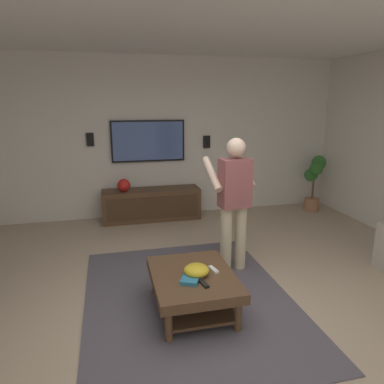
{
  "coord_description": "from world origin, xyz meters",
  "views": [
    {
      "loc": [
        -3.02,
        0.93,
        2.05
      ],
      "look_at": [
        0.85,
        0.0,
        1.02
      ],
      "focal_mm": 33.11,
      "sensor_mm": 36.0,
      "label": 1
    }
  ],
  "objects_px": {
    "coffee_table": "(193,283)",
    "tv": "(148,141)",
    "wall_speaker_left": "(207,142)",
    "media_console": "(152,204)",
    "potted_plant_tall": "(314,178)",
    "person_standing": "(234,197)",
    "vase_round": "(124,185)",
    "book": "(190,279)",
    "remote_black": "(204,284)",
    "bowl": "(197,270)",
    "wall_speaker_right": "(90,139)",
    "remote_grey": "(196,280)",
    "remote_white": "(213,269)"
  },
  "relations": [
    {
      "from": "wall_speaker_left",
      "to": "media_console",
      "type": "bearing_deg",
      "value": 103.32
    },
    {
      "from": "bowl",
      "to": "media_console",
      "type": "bearing_deg",
      "value": 1.23
    },
    {
      "from": "person_standing",
      "to": "bowl",
      "type": "relative_size",
      "value": 6.64
    },
    {
      "from": "coffee_table",
      "to": "tv",
      "type": "height_order",
      "value": "tv"
    },
    {
      "from": "remote_black",
      "to": "wall_speaker_right",
      "type": "xyz_separation_m",
      "value": [
        3.41,
        1.06,
        1.0
      ]
    },
    {
      "from": "media_console",
      "to": "vase_round",
      "type": "relative_size",
      "value": 7.73
    },
    {
      "from": "person_standing",
      "to": "wall_speaker_right",
      "type": "bearing_deg",
      "value": 28.9
    },
    {
      "from": "media_console",
      "to": "book",
      "type": "distance_m",
      "value": 3.05
    },
    {
      "from": "remote_grey",
      "to": "vase_round",
      "type": "distance_m",
      "value": 3.07
    },
    {
      "from": "remote_black",
      "to": "book",
      "type": "xyz_separation_m",
      "value": [
        0.11,
        0.1,
        0.01
      ]
    },
    {
      "from": "remote_black",
      "to": "media_console",
      "type": "bearing_deg",
      "value": 169.94
    },
    {
      "from": "remote_black",
      "to": "remote_grey",
      "type": "distance_m",
      "value": 0.1
    },
    {
      "from": "tv",
      "to": "remote_white",
      "type": "height_order",
      "value": "tv"
    },
    {
      "from": "vase_round",
      "to": "media_console",
      "type": "bearing_deg",
      "value": -84.43
    },
    {
      "from": "remote_grey",
      "to": "media_console",
      "type": "bearing_deg",
      "value": -121.24
    },
    {
      "from": "tv",
      "to": "remote_black",
      "type": "height_order",
      "value": "tv"
    },
    {
      "from": "coffee_table",
      "to": "tv",
      "type": "relative_size",
      "value": 0.78
    },
    {
      "from": "coffee_table",
      "to": "potted_plant_tall",
      "type": "distance_m",
      "value": 4.13
    },
    {
      "from": "potted_plant_tall",
      "to": "bowl",
      "type": "height_order",
      "value": "potted_plant_tall"
    },
    {
      "from": "coffee_table",
      "to": "vase_round",
      "type": "height_order",
      "value": "vase_round"
    },
    {
      "from": "remote_black",
      "to": "wall_speaker_left",
      "type": "relative_size",
      "value": 0.68
    },
    {
      "from": "vase_round",
      "to": "person_standing",
      "type": "bearing_deg",
      "value": -150.4
    },
    {
      "from": "wall_speaker_right",
      "to": "remote_black",
      "type": "bearing_deg",
      "value": -162.67
    },
    {
      "from": "coffee_table",
      "to": "potted_plant_tall",
      "type": "height_order",
      "value": "potted_plant_tall"
    },
    {
      "from": "bowl",
      "to": "wall_speaker_left",
      "type": "xyz_separation_m",
      "value": [
        3.22,
        -1.01,
        0.87
      ]
    },
    {
      "from": "wall_speaker_left",
      "to": "bowl",
      "type": "bearing_deg",
      "value": 162.61
    },
    {
      "from": "remote_grey",
      "to": "wall_speaker_right",
      "type": "height_order",
      "value": "wall_speaker_right"
    },
    {
      "from": "tv",
      "to": "bowl",
      "type": "relative_size",
      "value": 5.21
    },
    {
      "from": "coffee_table",
      "to": "bowl",
      "type": "bearing_deg",
      "value": -145.69
    },
    {
      "from": "coffee_table",
      "to": "remote_black",
      "type": "height_order",
      "value": "remote_black"
    },
    {
      "from": "book",
      "to": "coffee_table",
      "type": "bearing_deg",
      "value": -177.92
    },
    {
      "from": "bowl",
      "to": "remote_black",
      "type": "distance_m",
      "value": 0.2
    },
    {
      "from": "remote_grey",
      "to": "remote_white",
      "type": "bearing_deg",
      "value": -175.74
    },
    {
      "from": "remote_grey",
      "to": "book",
      "type": "height_order",
      "value": "book"
    },
    {
      "from": "media_console",
      "to": "vase_round",
      "type": "bearing_deg",
      "value": -84.43
    },
    {
      "from": "coffee_table",
      "to": "wall_speaker_left",
      "type": "distance_m",
      "value": 3.5
    },
    {
      "from": "tv",
      "to": "potted_plant_tall",
      "type": "height_order",
      "value": "tv"
    },
    {
      "from": "potted_plant_tall",
      "to": "remote_black",
      "type": "xyz_separation_m",
      "value": [
        -2.99,
        3.0,
        -0.21
      ]
    },
    {
      "from": "person_standing",
      "to": "potted_plant_tall",
      "type": "distance_m",
      "value": 3.1
    },
    {
      "from": "tv",
      "to": "bowl",
      "type": "distance_m",
      "value": 3.33
    },
    {
      "from": "coffee_table",
      "to": "potted_plant_tall",
      "type": "relative_size",
      "value": 0.95
    },
    {
      "from": "coffee_table",
      "to": "remote_black",
      "type": "bearing_deg",
      "value": -168.53
    },
    {
      "from": "vase_round",
      "to": "wall_speaker_right",
      "type": "height_order",
      "value": "wall_speaker_right"
    },
    {
      "from": "coffee_table",
      "to": "tv",
      "type": "distance_m",
      "value": 3.34
    },
    {
      "from": "coffee_table",
      "to": "remote_grey",
      "type": "distance_m",
      "value": 0.18
    },
    {
      "from": "person_standing",
      "to": "vase_round",
      "type": "bearing_deg",
      "value": 23.19
    },
    {
      "from": "tv",
      "to": "wall_speaker_left",
      "type": "xyz_separation_m",
      "value": [
        0.01,
        -1.07,
        -0.04
      ]
    },
    {
      "from": "potted_plant_tall",
      "to": "bowl",
      "type": "distance_m",
      "value": 4.13
    },
    {
      "from": "potted_plant_tall",
      "to": "remote_black",
      "type": "distance_m",
      "value": 4.24
    },
    {
      "from": "person_standing",
      "to": "vase_round",
      "type": "distance_m",
      "value": 2.44
    }
  ]
}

